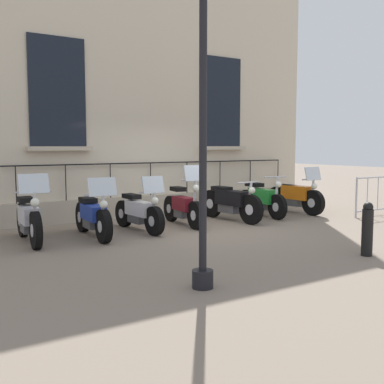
# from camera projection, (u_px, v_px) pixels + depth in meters

# --- Properties ---
(ground_plane) EXTENTS (60.00, 60.00, 0.00)m
(ground_plane) POSITION_uv_depth(u_px,v_px,m) (198.00, 228.00, 10.61)
(ground_plane) COLOR gray
(building_facade) EXTENTS (0.82, 10.85, 8.74)m
(building_facade) POSITION_uv_depth(u_px,v_px,m) (142.00, 54.00, 12.42)
(building_facade) COLOR beige
(building_facade) RESTS_ON ground_plane
(motorcycle_silver) EXTENTS (2.05, 0.65, 1.36)m
(motorcycle_silver) POSITION_uv_depth(u_px,v_px,m) (29.00, 220.00, 8.97)
(motorcycle_silver) COLOR black
(motorcycle_silver) RESTS_ON ground_plane
(motorcycle_blue) EXTENTS (2.04, 0.67, 1.25)m
(motorcycle_blue) POSITION_uv_depth(u_px,v_px,m) (93.00, 217.00, 9.52)
(motorcycle_blue) COLOR black
(motorcycle_blue) RESTS_ON ground_plane
(motorcycle_white) EXTENTS (1.96, 0.60, 1.23)m
(motorcycle_white) POSITION_uv_depth(u_px,v_px,m) (139.00, 212.00, 10.22)
(motorcycle_white) COLOR black
(motorcycle_white) RESTS_ON ground_plane
(motorcycle_maroon) EXTENTS (1.92, 0.61, 1.43)m
(motorcycle_maroon) POSITION_uv_depth(u_px,v_px,m) (183.00, 207.00, 10.94)
(motorcycle_maroon) COLOR black
(motorcycle_maroon) RESTS_ON ground_plane
(motorcycle_black) EXTENTS (2.17, 0.69, 1.01)m
(motorcycle_black) POSITION_uv_depth(u_px,v_px,m) (231.00, 202.00, 11.61)
(motorcycle_black) COLOR black
(motorcycle_black) RESTS_ON ground_plane
(motorcycle_green) EXTENTS (1.99, 0.70, 1.09)m
(motorcycle_green) POSITION_uv_depth(u_px,v_px,m) (262.00, 200.00, 12.35)
(motorcycle_green) COLOR black
(motorcycle_green) RESTS_ON ground_plane
(motorcycle_orange) EXTENTS (2.01, 0.67, 1.29)m
(motorcycle_orange) POSITION_uv_depth(u_px,v_px,m) (295.00, 197.00, 13.00)
(motorcycle_orange) COLOR black
(motorcycle_orange) RESTS_ON ground_plane
(lamppost) EXTENTS (0.40, 1.10, 4.14)m
(lamppost) POSITION_uv_depth(u_px,v_px,m) (203.00, 43.00, 5.84)
(lamppost) COLOR black
(lamppost) RESTS_ON ground_plane
(crowd_barrier) EXTENTS (0.08, 2.22, 1.05)m
(crowd_barrier) POSITION_uv_depth(u_px,v_px,m) (383.00, 194.00, 12.66)
(crowd_barrier) COLOR #B7B7BF
(crowd_barrier) RESTS_ON ground_plane
(bollard) EXTENTS (0.19, 0.19, 0.91)m
(bollard) POSITION_uv_depth(u_px,v_px,m) (367.00, 229.00, 7.90)
(bollard) COLOR black
(bollard) RESTS_ON ground_plane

